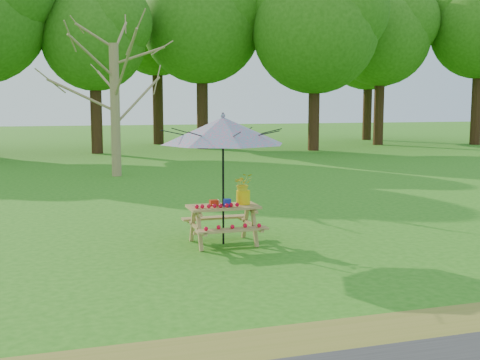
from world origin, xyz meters
name	(u,v)px	position (x,y,z in m)	size (l,w,h in m)	color
picnic_table	(223,225)	(3.75, 1.68, 0.33)	(1.20, 1.32, 0.67)	#AC8E4D
patio_umbrella	(223,131)	(3.75, 1.69, 1.95)	(2.17, 2.17, 2.25)	black
produce_bins	(220,203)	(3.69, 1.70, 0.72)	(0.33, 0.44, 0.13)	red
tomatoes_row	(218,206)	(3.60, 1.51, 0.71)	(0.77, 0.13, 0.07)	red
flower_bucket	(243,188)	(4.12, 1.73, 0.96)	(0.35, 0.31, 0.54)	yellow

